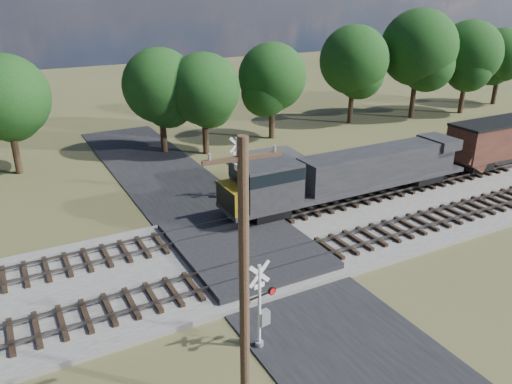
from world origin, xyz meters
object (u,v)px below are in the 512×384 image
crossing_signal_far (236,173)px  utility_pole (244,279)px  equipment_shed (275,172)px  crossing_signal_near (261,313)px

crossing_signal_far → utility_pole: size_ratio=0.46×
utility_pole → equipment_shed: size_ratio=2.44×
crossing_signal_near → utility_pole: bearing=-136.0°
equipment_shed → utility_pole: bearing=-118.6°
crossing_signal_near → crossing_signal_far: crossing_signal_far is taller
utility_pole → crossing_signal_far: bearing=70.2°
utility_pole → crossing_signal_near: bearing=57.2°
utility_pole → equipment_shed: 21.29m
crossing_signal_far → utility_pole: utility_pole is taller
crossing_signal_near → crossing_signal_far: size_ratio=0.88×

